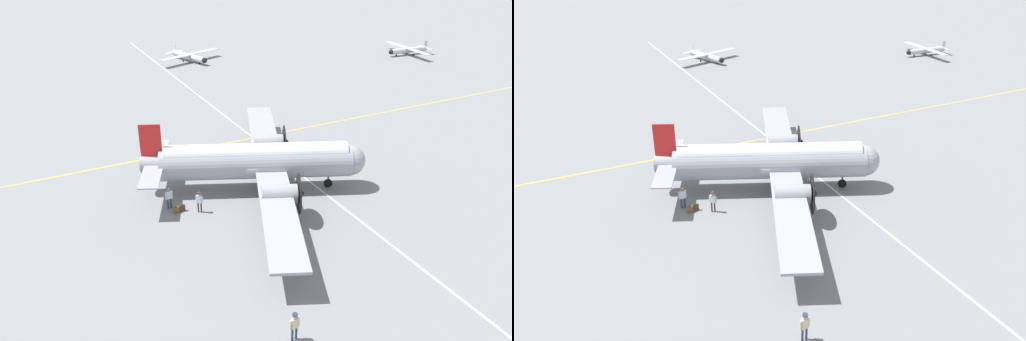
# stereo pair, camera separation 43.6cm
# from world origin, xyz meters

# --- Properties ---
(ground_plane) EXTENTS (300.00, 300.00, 0.00)m
(ground_plane) POSITION_xyz_m (0.00, 0.00, 0.00)
(ground_plane) COLOR slate
(apron_line_eastwest) EXTENTS (120.00, 0.16, 0.01)m
(apron_line_eastwest) POSITION_xyz_m (0.00, -9.77, 0.00)
(apron_line_eastwest) COLOR gold
(apron_line_eastwest) RESTS_ON ground_plane
(apron_line_northsouth) EXTENTS (0.16, 120.00, 0.01)m
(apron_line_northsouth) POSITION_xyz_m (-4.64, 0.00, 0.00)
(apron_line_northsouth) COLOR silver
(apron_line_northsouth) RESTS_ON ground_plane
(airliner_main) EXTENTS (18.06, 26.39, 5.86)m
(airliner_main) POSITION_xyz_m (-0.40, 0.17, 2.54)
(airliner_main) COLOR #9399A3
(airliner_main) RESTS_ON ground_plane
(crew_foreground) EXTENTS (0.60, 0.32, 1.78)m
(crew_foreground) POSITION_xyz_m (5.69, 15.68, 1.12)
(crew_foreground) COLOR navy
(crew_foreground) RESTS_ON ground_plane
(passenger_boarding) EXTENTS (0.60, 0.28, 1.75)m
(passenger_boarding) POSITION_xyz_m (7.30, -0.24, 1.07)
(passenger_boarding) COLOR navy
(passenger_boarding) RESTS_ON ground_plane
(ramp_agent) EXTENTS (0.47, 0.41, 1.71)m
(ramp_agent) POSITION_xyz_m (5.44, 1.34, 1.07)
(ramp_agent) COLOR #2D2D33
(ramp_agent) RESTS_ON ground_plane
(suitcase_near_door) EXTENTS (0.49, 0.15, 0.58)m
(suitcase_near_door) POSITION_xyz_m (6.60, 0.57, 0.27)
(suitcase_near_door) COLOR #47331E
(suitcase_near_door) RESTS_ON ground_plane
(suitcase_upright_spare) EXTENTS (0.47, 0.14, 0.55)m
(suitcase_upright_spare) POSITION_xyz_m (7.07, 0.68, 0.26)
(suitcase_upright_spare) COLOR brown
(suitcase_upright_spare) RESTS_ON ground_plane
(light_aircraft_distant) EXTENTS (10.59, 8.14, 2.07)m
(light_aircraft_distant) POSITION_xyz_m (-9.56, -41.88, 0.85)
(light_aircraft_distant) COLOR #B7BCC6
(light_aircraft_distant) RESTS_ON ground_plane
(light_aircraft_taxiing) EXTENTS (7.67, 10.34, 1.99)m
(light_aircraft_taxiing) POSITION_xyz_m (-43.13, -29.89, 0.83)
(light_aircraft_taxiing) COLOR #B7BCC6
(light_aircraft_taxiing) RESTS_ON ground_plane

